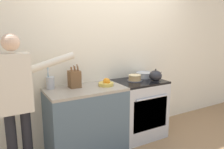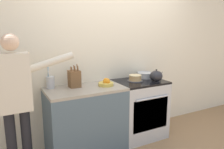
{
  "view_description": "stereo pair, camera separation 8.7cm",
  "coord_description": "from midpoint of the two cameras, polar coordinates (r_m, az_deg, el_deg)",
  "views": [
    {
      "loc": [
        -1.7,
        -2.29,
        1.65
      ],
      "look_at": [
        -0.24,
        0.26,
        1.04
      ],
      "focal_mm": 35.0,
      "sensor_mm": 36.0,
      "label": 1
    },
    {
      "loc": [
        -1.62,
        -2.33,
        1.65
      ],
      "look_at": [
        -0.24,
        0.26,
        1.04
      ],
      "focal_mm": 35.0,
      "sensor_mm": 36.0,
      "label": 2
    }
  ],
  "objects": [
    {
      "name": "tea_kettle",
      "position": [
        3.31,
        10.57,
        -0.34
      ],
      "size": [
        0.23,
        0.19,
        0.19
      ],
      "color": "#232328",
      "rests_on": "stove_range"
    },
    {
      "name": "layer_cake",
      "position": [
        3.29,
        5.19,
        -0.93
      ],
      "size": [
        0.23,
        0.23,
        0.09
      ],
      "color": "#4C4C51",
      "rests_on": "stove_range"
    },
    {
      "name": "knife_block",
      "position": [
        2.95,
        -10.62,
        -1.16
      ],
      "size": [
        0.14,
        0.15,
        0.31
      ],
      "color": "brown",
      "rests_on": "counter_cabinet"
    },
    {
      "name": "fruit_bowl",
      "position": [
        3.0,
        -2.37,
        -2.25
      ],
      "size": [
        0.21,
        0.21,
        0.11
      ],
      "color": "gold",
      "rests_on": "counter_cabinet"
    },
    {
      "name": "mixing_bowl",
      "position": [
        3.52,
        7.67,
        -0.1
      ],
      "size": [
        0.26,
        0.26,
        0.09
      ],
      "color": "#B7BABF",
      "rests_on": "stove_range"
    },
    {
      "name": "stove_range",
      "position": [
        3.45,
        6.25,
        -8.81
      ],
      "size": [
        0.74,
        0.62,
        0.89
      ],
      "color": "#B7BABF",
      "rests_on": "ground_plane"
    },
    {
      "name": "person_baker",
      "position": [
        2.58,
        -24.61,
        -4.84
      ],
      "size": [
        0.92,
        0.2,
        1.61
      ],
      "rotation": [
        0.0,
        0.0,
        -0.08
      ],
      "color": "black",
      "rests_on": "ground_plane"
    },
    {
      "name": "wall_back",
      "position": [
        3.37,
        -0.16,
        5.77
      ],
      "size": [
        8.0,
        0.04,
        2.6
      ],
      "color": "silver",
      "rests_on": "ground_plane"
    },
    {
      "name": "ground_plane",
      "position": [
        3.29,
        5.37,
        -18.46
      ],
      "size": [
        16.0,
        16.0,
        0.0
      ],
      "primitive_type": "plane",
      "color": "#93704C"
    },
    {
      "name": "utensil_crock",
      "position": [
        2.95,
        -16.65,
        -2.04
      ],
      "size": [
        0.11,
        0.11,
        0.32
      ],
      "color": "#B7BABF",
      "rests_on": "counter_cabinet"
    },
    {
      "name": "counter_cabinet",
      "position": [
        3.05,
        -7.62,
        -11.66
      ],
      "size": [
        1.03,
        0.59,
        0.89
      ],
      "color": "#4C6070",
      "rests_on": "ground_plane"
    }
  ]
}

